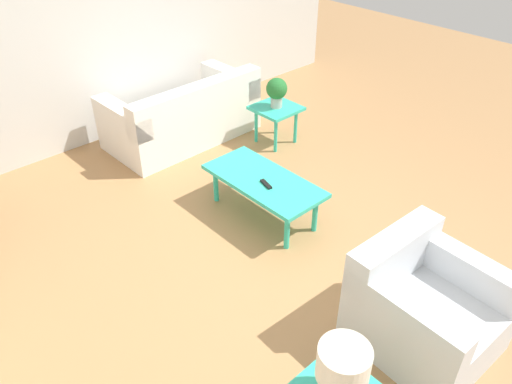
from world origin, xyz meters
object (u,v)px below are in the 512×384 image
at_px(armchair, 422,307).
at_px(coffee_table, 264,183).
at_px(side_table_plant, 276,112).
at_px(table_lamp, 343,368).
at_px(sofa, 184,117).
at_px(potted_plant, 277,90).

height_order(armchair, coffee_table, armchair).
height_order(armchair, side_table_plant, armchair).
height_order(side_table_plant, table_lamp, table_lamp).
bearing_deg(coffee_table, side_table_plant, -49.05).
height_order(armchair, table_lamp, table_lamp).
bearing_deg(armchair, side_table_plant, 67.39).
xyz_separation_m(armchair, table_lamp, (-0.10, 1.07, 0.42)).
xyz_separation_m(side_table_plant, table_lamp, (-2.93, 2.40, 0.33)).
bearing_deg(armchair, sofa, 83.71).
distance_m(coffee_table, table_lamp, 2.35).
height_order(sofa, coffee_table, sofa).
distance_m(coffee_table, potted_plant, 1.52).
distance_m(armchair, table_lamp, 1.15).
bearing_deg(table_lamp, sofa, -23.64).
height_order(coffee_table, side_table_plant, side_table_plant).
bearing_deg(side_table_plant, potted_plant, -26.57).
bearing_deg(coffee_table, potted_plant, -49.05).
xyz_separation_m(coffee_table, side_table_plant, (0.98, -1.13, 0.02)).
distance_m(coffee_table, side_table_plant, 1.49).
relative_size(sofa, table_lamp, 4.45).
bearing_deg(table_lamp, side_table_plant, -39.33).
bearing_deg(side_table_plant, sofa, 43.03).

